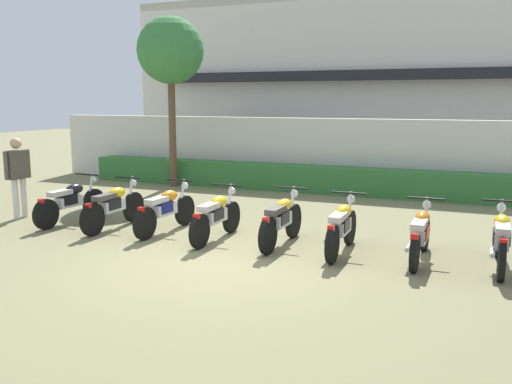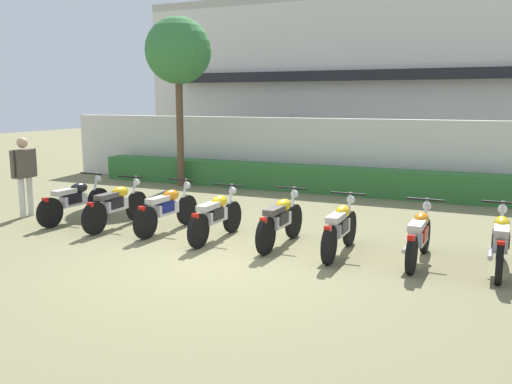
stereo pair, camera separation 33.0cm
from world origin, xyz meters
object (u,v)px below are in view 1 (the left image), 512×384
object	(u,v)px
motorcycle_in_row_6	(420,234)
motorcycle_in_row_7	(501,239)
motorcycle_in_row_1	(113,206)
motorcycle_in_row_3	(216,216)
tree_near_inspector	(170,52)
inspector_person	(18,171)
motorcycle_in_row_4	(281,220)
motorcycle_in_row_2	(165,209)
motorcycle_in_row_0	(70,201)
motorcycle_in_row_5	(342,227)
parked_car	(246,145)

from	to	relation	value
motorcycle_in_row_6	motorcycle_in_row_7	distance (m)	1.15
motorcycle_in_row_1	motorcycle_in_row_3	distance (m)	2.26
tree_near_inspector	motorcycle_in_row_1	distance (m)	6.26
motorcycle_in_row_1	inspector_person	size ratio (longest dim) A/B	1.11
motorcycle_in_row_3	motorcycle_in_row_6	bearing A→B (deg)	-87.80
motorcycle_in_row_4	motorcycle_in_row_2	bearing A→B (deg)	90.13
tree_near_inspector	motorcycle_in_row_0	world-z (taller)	tree_near_inspector
tree_near_inspector	inspector_person	size ratio (longest dim) A/B	2.81
motorcycle_in_row_7	motorcycle_in_row_5	bearing A→B (deg)	92.98
motorcycle_in_row_1	motorcycle_in_row_2	bearing A→B (deg)	-82.52
motorcycle_in_row_4	motorcycle_in_row_5	bearing A→B (deg)	-92.88
parked_car	inspector_person	distance (m)	8.92
motorcycle_in_row_1	motorcycle_in_row_6	xyz separation A→B (m)	(5.79, 0.02, -0.02)
motorcycle_in_row_6	motorcycle_in_row_4	bearing A→B (deg)	90.76
motorcycle_in_row_1	parked_car	bearing A→B (deg)	6.73
motorcycle_in_row_0	motorcycle_in_row_7	bearing A→B (deg)	-86.47
motorcycle_in_row_5	motorcycle_in_row_6	xyz separation A→B (m)	(1.24, 0.05, -0.01)
parked_car	motorcycle_in_row_7	world-z (taller)	parked_car
motorcycle_in_row_6	motorcycle_in_row_7	bearing A→B (deg)	-85.37
motorcycle_in_row_7	motorcycle_in_row_0	bearing A→B (deg)	90.26
motorcycle_in_row_4	motorcycle_in_row_5	size ratio (longest dim) A/B	1.01
motorcycle_in_row_2	motorcycle_in_row_4	distance (m)	2.37
motorcycle_in_row_6	inspector_person	bearing A→B (deg)	91.60
motorcycle_in_row_2	motorcycle_in_row_4	world-z (taller)	motorcycle_in_row_4
motorcycle_in_row_0	motorcycle_in_row_4	distance (m)	4.60
tree_near_inspector	motorcycle_in_row_1	xyz separation A→B (m)	(1.63, -5.02, -3.38)
motorcycle_in_row_1	motorcycle_in_row_7	distance (m)	6.94
motorcycle_in_row_1	motorcycle_in_row_2	world-z (taller)	motorcycle_in_row_1
motorcycle_in_row_5	inspector_person	bearing A→B (deg)	89.87
motorcycle_in_row_7	inspector_person	bearing A→B (deg)	90.59
parked_car	motorcycle_in_row_2	size ratio (longest dim) A/B	2.45
parked_car	motorcycle_in_row_3	size ratio (longest dim) A/B	2.54
parked_car	tree_near_inspector	xyz separation A→B (m)	(-0.68, -3.82, 2.89)
parked_car	motorcycle_in_row_4	distance (m)	9.83
motorcycle_in_row_1	motorcycle_in_row_3	world-z (taller)	motorcycle_in_row_1
motorcycle_in_row_5	motorcycle_in_row_3	bearing A→B (deg)	90.71
motorcycle_in_row_2	motorcycle_in_row_5	world-z (taller)	same
motorcycle_in_row_1	motorcycle_in_row_4	bearing A→B (deg)	-88.42
motorcycle_in_row_1	motorcycle_in_row_0	bearing A→B (deg)	86.19
tree_near_inspector	motorcycle_in_row_3	world-z (taller)	tree_near_inspector
tree_near_inspector	motorcycle_in_row_3	xyz separation A→B (m)	(3.88, -5.06, -3.38)
motorcycle_in_row_3	motorcycle_in_row_5	world-z (taller)	motorcycle_in_row_5
motorcycle_in_row_0	motorcycle_in_row_5	bearing A→B (deg)	-87.62
tree_near_inspector	inspector_person	bearing A→B (deg)	-99.33
inspector_person	motorcycle_in_row_1	bearing A→B (deg)	-0.84
motorcycle_in_row_0	motorcycle_in_row_4	xyz separation A→B (m)	(4.60, -0.03, 0.01)
tree_near_inspector	motorcycle_in_row_2	xyz separation A→B (m)	(2.72, -4.88, -3.38)
motorcycle_in_row_3	inspector_person	bearing A→B (deg)	90.21
motorcycle_in_row_6	motorcycle_in_row_0	bearing A→B (deg)	91.15
parked_car	motorcycle_in_row_3	xyz separation A→B (m)	(3.21, -8.88, -0.49)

